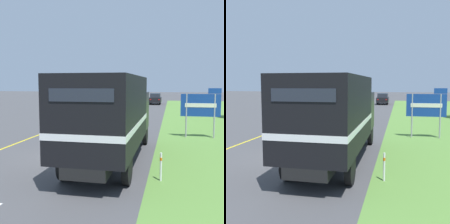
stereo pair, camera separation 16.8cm
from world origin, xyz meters
The scene contains 12 objects.
ground_plane centered at (0.00, 0.00, 0.00)m, with size 200.00×200.00×0.00m, color #444447.
edge_line_yellow centered at (-3.70, 13.58, 0.00)m, with size 0.12×59.73×0.01m, color yellow.
centre_dash_near centered at (0.00, 0.47, 0.00)m, with size 0.12×2.60×0.01m, color white.
centre_dash_mid_a centered at (0.00, 7.07, 0.00)m, with size 0.12×2.60×0.01m, color white.
centre_dash_mid_b centered at (0.00, 13.67, 0.00)m, with size 0.12×2.60×0.01m, color white.
centre_dash_far centered at (0.00, 20.27, 0.00)m, with size 0.12×2.60×0.01m, color white.
centre_dash_farthest centered at (0.00, 26.87, 0.00)m, with size 0.12×2.60×0.01m, color white.
horse_trailer_truck centered at (2.05, -0.27, 1.96)m, with size 2.46×8.32×3.49m.
lead_car_white centered at (-2.03, 16.26, 0.99)m, with size 1.80×4.26×1.98m.
lead_car_black_ahead centered at (1.97, 33.40, 0.90)m, with size 1.80×4.27×1.75m.
highway_sign centered at (6.17, 5.91, 1.88)m, with size 2.28×0.09×2.95m.
delineator_post centered at (4.14, -2.17, 0.51)m, with size 0.08×0.08×0.95m.
Camera 1 is at (4.43, -11.31, 3.20)m, focal length 45.00 mm.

